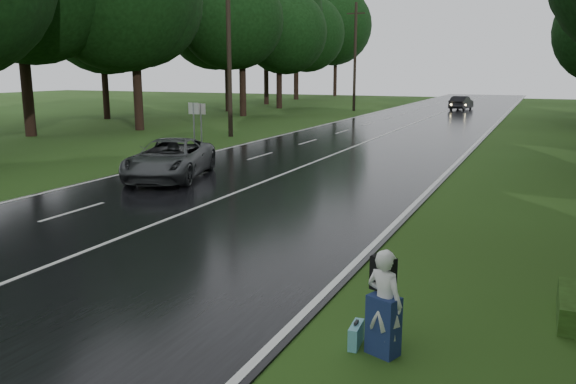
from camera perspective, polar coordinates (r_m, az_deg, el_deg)
name	(u,v)px	position (r m, az deg, el deg)	size (l,w,h in m)	color
ground	(108,244)	(14.40, -17.36, -4.95)	(160.00, 160.00, 0.00)	#264715
road	(359,145)	(31.89, 6.99, 4.62)	(12.00, 140.00, 0.04)	black
lane_center	(359,145)	(31.89, 6.99, 4.67)	(0.12, 140.00, 0.01)	silver
grey_car	(170,159)	(22.20, -11.57, 3.23)	(2.43, 5.26, 1.46)	#434748
far_car	(461,103)	(62.04, 16.71, 8.41)	(1.47, 4.20, 1.38)	black
hitchhiker	(384,306)	(8.55, 9.44, -11.02)	(0.68, 0.65, 1.59)	silver
suitcase	(356,335)	(8.95, 6.71, -13.82)	(0.14, 0.48, 0.34)	#579EAA
utility_pole_mid	(231,137)	(36.05, -5.67, 5.46)	(1.80, 0.28, 9.29)	black
utility_pole_far	(354,111)	(58.88, 6.50, 7.96)	(1.80, 0.28, 10.43)	black
road_sign_a	(195,150)	(30.27, -9.18, 4.13)	(0.58, 0.10, 2.41)	white
road_sign_b	(202,148)	(30.83, -8.49, 4.29)	(0.56, 0.10, 2.33)	white
tree_left_d	(140,130)	(41.01, -14.40, 5.93)	(9.93, 9.93, 15.51)	black
tree_left_e	(243,116)	(52.08, -4.44, 7.48)	(9.68, 9.68, 15.12)	black
tree_left_f	(279,108)	(62.52, -0.87, 8.26)	(8.83, 8.83, 13.79)	black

